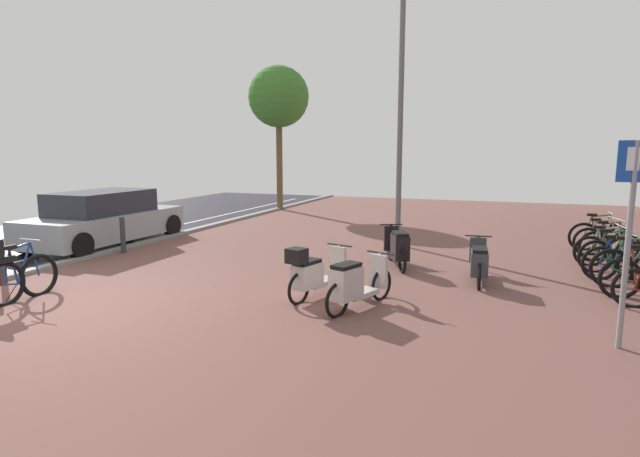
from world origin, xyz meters
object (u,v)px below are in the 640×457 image
at_px(bicycle_rack_06, 609,246).
at_px(parking_sign, 630,223).
at_px(scooter_far, 314,273).
at_px(scooter_extra, 398,248).
at_px(bicycle_rack_03, 617,263).
at_px(bollard_near, 2,262).
at_px(bicycle_rack_02, 632,269).
at_px(bicycle_rack_07, 601,241).
at_px(bicycle_foreground, 18,277).
at_px(bicycle_rack_05, 606,251).
at_px(scooter_near, 355,284).
at_px(bicycle_rack_04, 612,256).
at_px(street_tree, 279,98).
at_px(lamp_post, 401,105).
at_px(scooter_mid, 479,262).
at_px(parked_car_near, 104,219).
at_px(bicycle_rack_08, 599,237).
at_px(bollard_far, 123,235).

height_order(bicycle_rack_06, parking_sign, parking_sign).
bearing_deg(scooter_far, scooter_extra, 72.60).
xyz_separation_m(bicycle_rack_03, bollard_near, (-10.74, -4.39, 0.10)).
bearing_deg(bicycle_rack_02, bicycle_rack_07, 90.89).
bearing_deg(bicycle_rack_02, bicycle_foreground, -155.66).
xyz_separation_m(bicycle_rack_05, bollard_near, (-10.73, -5.64, 0.10)).
distance_m(bicycle_rack_07, scooter_near, 7.39).
height_order(bicycle_rack_04, street_tree, street_tree).
xyz_separation_m(lamp_post, street_tree, (-6.34, 6.31, 0.97)).
bearing_deg(scooter_mid, parking_sign, -55.69).
bearing_deg(parked_car_near, bicycle_rack_04, 5.22).
height_order(bicycle_rack_07, bollard_near, bicycle_rack_07).
bearing_deg(bicycle_rack_04, bollard_near, -155.00).
bearing_deg(bicycle_rack_05, scooter_extra, -158.08).
bearing_deg(bicycle_rack_02, bicycle_rack_08, 90.29).
xyz_separation_m(bicycle_rack_05, scooter_mid, (-2.48, -2.37, 0.06)).
height_order(bicycle_foreground, bicycle_rack_04, bicycle_foreground).
relative_size(bicycle_rack_07, bollard_near, 1.49).
xyz_separation_m(street_tree, bollard_near, (0.31, -12.81, -4.14)).
xyz_separation_m(bicycle_rack_04, bollard_far, (-10.76, -1.87, 0.09)).
bearing_deg(bollard_near, bicycle_rack_07, 32.45).
height_order(street_tree, bollard_near, street_tree).
bearing_deg(bicycle_rack_02, bollard_far, -176.73).
relative_size(bicycle_rack_05, lamp_post, 0.20).
xyz_separation_m(parking_sign, bollard_near, (-10.13, -0.52, -1.17)).
bearing_deg(parked_car_near, lamp_post, 19.54).
height_order(scooter_extra, bollard_far, bollard_far).
xyz_separation_m(bicycle_rack_06, scooter_far, (-5.17, -5.02, 0.09)).
distance_m(bicycle_foreground, parking_sign, 9.13).
relative_size(bicycle_rack_07, scooter_extra, 0.77).
bearing_deg(parking_sign, bicycle_foreground, -172.74).
bearing_deg(bollard_near, scooter_extra, 31.11).
distance_m(scooter_near, parked_car_near, 8.41).
relative_size(scooter_far, bollard_far, 1.98).
bearing_deg(bicycle_rack_04, parking_sign, -97.94).
bearing_deg(scooter_extra, lamp_post, 101.90).
bearing_deg(lamp_post, bicycle_rack_08, 11.68).
bearing_deg(bicycle_rack_07, scooter_extra, -145.56).
distance_m(scooter_mid, scooter_extra, 1.83).
bearing_deg(bicycle_rack_06, bicycle_foreground, -144.72).
distance_m(bicycle_rack_07, bollard_far, 11.45).
bearing_deg(bollard_far, bicycle_rack_05, 13.05).
bearing_deg(bollard_far, bicycle_rack_08, 21.87).
bearing_deg(scooter_near, bicycle_rack_08, 57.09).
bearing_deg(bicycle_rack_03, bicycle_rack_06, 85.67).
bearing_deg(bicycle_rack_05, parked_car_near, -171.84).
height_order(bicycle_rack_05, lamp_post, lamp_post).
distance_m(bicycle_rack_05, scooter_mid, 3.43).
height_order(bicycle_rack_02, street_tree, street_tree).
relative_size(bicycle_rack_04, parking_sign, 0.51).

